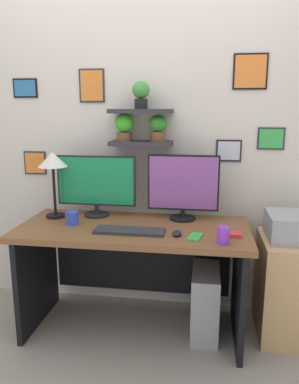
{
  "coord_description": "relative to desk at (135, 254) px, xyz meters",
  "views": [
    {
      "loc": [
        0.45,
        -2.3,
        1.51
      ],
      "look_at": [
        0.1,
        0.05,
        0.97
      ],
      "focal_mm": 34.91,
      "sensor_mm": 36.0,
      "label": 1
    }
  ],
  "objects": [
    {
      "name": "back_wall_assembly",
      "position": [
        0.0,
        0.38,
        0.82
      ],
      "size": [
        4.4,
        0.24,
        2.7
      ],
      "color": "beige",
      "rests_on": "ground"
    },
    {
      "name": "cell_phone",
      "position": [
        0.41,
        -0.22,
        0.22
      ],
      "size": [
        0.1,
        0.15,
        0.01
      ],
      "primitive_type": "cube",
      "rotation": [
        0.0,
        0.0,
        -0.21
      ],
      "color": "green",
      "rests_on": "desk"
    },
    {
      "name": "monitor_right",
      "position": [
        0.31,
        0.16,
        0.45
      ],
      "size": [
        0.49,
        0.18,
        0.45
      ],
      "color": "black",
      "rests_on": "desk"
    },
    {
      "name": "computer_mouse",
      "position": [
        0.3,
        -0.19,
        0.23
      ],
      "size": [
        0.06,
        0.09,
        0.03
      ],
      "primitive_type": "ellipsoid",
      "color": "black",
      "rests_on": "desk"
    },
    {
      "name": "monitor_left",
      "position": [
        -0.31,
        0.16,
        0.45
      ],
      "size": [
        0.57,
        0.18,
        0.43
      ],
      "color": "black",
      "rests_on": "desk"
    },
    {
      "name": "desk",
      "position": [
        0.0,
        0.0,
        0.0
      ],
      "size": [
        1.51,
        0.68,
        0.75
      ],
      "color": "brown",
      "rests_on": "ground"
    },
    {
      "name": "desk_lamp",
      "position": [
        -0.59,
        0.08,
        0.59
      ],
      "size": [
        0.2,
        0.2,
        0.46
      ],
      "color": "black",
      "rests_on": "desk"
    },
    {
      "name": "ground_plane",
      "position": [
        0.0,
        -0.05,
        -0.54
      ],
      "size": [
        8.0,
        8.0,
        0.0
      ],
      "primitive_type": "plane",
      "color": "gray"
    },
    {
      "name": "keyboard",
      "position": [
        0.0,
        -0.18,
        0.22
      ],
      "size": [
        0.44,
        0.14,
        0.02
      ],
      "primitive_type": "cube",
      "color": "#2D2D33",
      "rests_on": "desk"
    },
    {
      "name": "printer",
      "position": [
        1.06,
        0.06,
        0.22
      ],
      "size": [
        0.38,
        0.34,
        0.17
      ],
      "primitive_type": "cube",
      "color": "#9E9EA3",
      "rests_on": "drawer_cabinet"
    },
    {
      "name": "pen_cup",
      "position": [
        0.57,
        -0.29,
        0.26
      ],
      "size": [
        0.07,
        0.07,
        0.1
      ],
      "primitive_type": "cylinder",
      "color": "purple",
      "rests_on": "desk"
    },
    {
      "name": "computer_tower_right",
      "position": [
        0.48,
        -0.02,
        -0.31
      ],
      "size": [
        0.18,
        0.4,
        0.46
      ],
      "primitive_type": "cube",
      "color": "#99999E",
      "rests_on": "ground"
    },
    {
      "name": "coffee_mug",
      "position": [
        -0.41,
        -0.07,
        0.26
      ],
      "size": [
        0.08,
        0.08,
        0.09
      ],
      "primitive_type": "cylinder",
      "color": "blue",
      "rests_on": "desk"
    },
    {
      "name": "scissors_tray",
      "position": [
        0.62,
        -0.16,
        0.23
      ],
      "size": [
        0.12,
        0.08,
        0.02
      ],
      "primitive_type": "cube",
      "rotation": [
        0.0,
        0.0,
        0.0
      ],
      "color": "red",
      "rests_on": "desk"
    },
    {
      "name": "drawer_cabinet",
      "position": [
        1.06,
        0.06,
        -0.2
      ],
      "size": [
        0.44,
        0.5,
        0.68
      ],
      "primitive_type": "cube",
      "color": "tan",
      "rests_on": "ground"
    }
  ]
}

